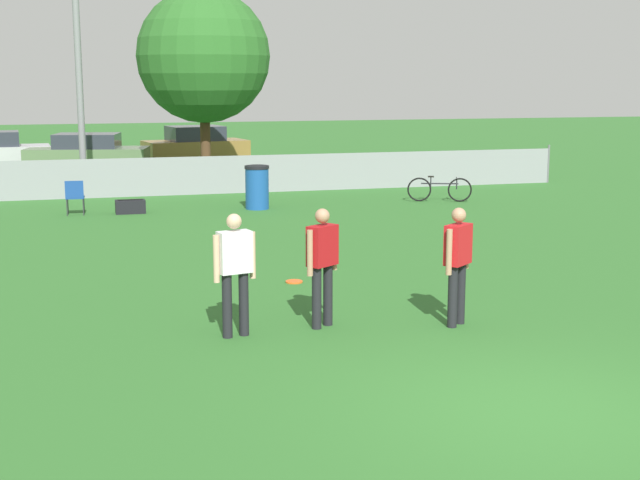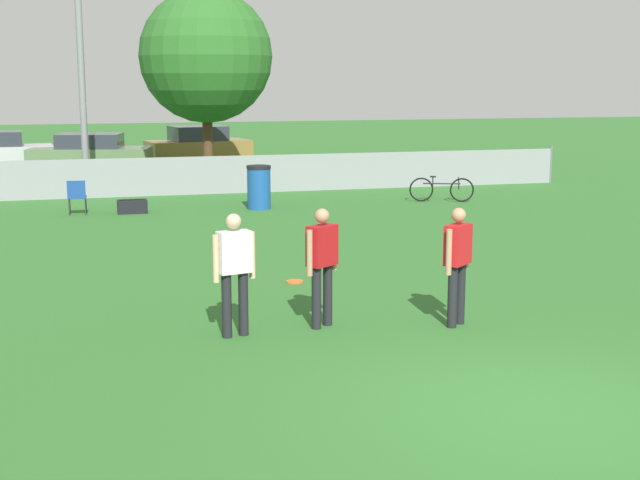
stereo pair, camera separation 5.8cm
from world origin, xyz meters
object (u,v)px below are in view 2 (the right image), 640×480
Objects in this scene: player_defender_red at (457,258)px; bicycle_sideline at (442,189)px; folding_chair_sideline at (77,195)px; player_thrower_red at (322,259)px; trash_bin at (259,187)px; frisbee_disc at (295,282)px; gear_bag_sideline at (132,207)px; tree_near_pole at (206,56)px; player_receiver_white at (234,266)px; parked_car_olive at (90,153)px; light_pole at (79,15)px; parked_car_tan at (198,146)px.

player_defender_red reaches higher than bicycle_sideline.
player_thrower_red is at bearing 109.36° from folding_chair_sideline.
trash_bin is (1.32, 11.10, -0.38)m from player_thrower_red.
folding_chair_sideline is 4.54m from trash_bin.
gear_bag_sideline reaches higher than frisbee_disc.
frisbee_disc is at bearing 50.06° from player_thrower_red.
player_thrower_red reaches higher than frisbee_disc.
tree_near_pole is at bearing 53.87° from player_defender_red.
bicycle_sideline is at bearing 0.27° from trash_bin.
player_receiver_white and player_thrower_red have the same top height.
parked_car_olive is (-4.53, 21.88, -0.27)m from player_defender_red.
parked_car_olive is (-9.14, 10.36, 0.34)m from bicycle_sideline.
bicycle_sideline is (4.61, 11.53, -0.60)m from player_defender_red.
light_pole reaches higher than player_thrower_red.
trash_bin reaches higher than bicycle_sideline.
player_receiver_white is 0.98× the size of bicycle_sideline.
tree_near_pole is 17.55m from player_thrower_red.
folding_chair_sideline is (-5.00, 11.64, -0.45)m from player_defender_red.
player_thrower_red is 1.89× the size of folding_chair_sideline.
trash_bin is at bearing 63.65° from player_receiver_white.
trash_bin is 0.25× the size of parked_car_olive.
gear_bag_sideline is at bearing -160.48° from bicycle_sideline.
player_defender_red is at bearing -18.74° from player_receiver_white.
frisbee_disc is 0.06× the size of parked_car_olive.
trash_bin is 0.27× the size of parked_car_tan.
frisbee_disc is at bearing 115.52° from folding_chair_sideline.
player_receiver_white is 11.53m from trash_bin.
gear_bag_sideline is (-3.21, 0.09, -0.40)m from trash_bin.
player_defender_red is 12.68m from folding_chair_sideline.
player_receiver_white and player_defender_red have the same top height.
player_thrower_red is at bearing -103.79° from parked_car_tan.
trash_bin is (1.06, 8.40, 0.55)m from frisbee_disc.
parked_car_tan is at bearing 89.69° from trash_bin.
parked_car_olive is at bearing -89.25° from folding_chair_sideline.
trash_bin is (-0.47, 11.51, -0.38)m from player_defender_red.
light_pole reaches higher than trash_bin.
trash_bin is at bearing -1.61° from gear_bag_sideline.
player_defender_red is 24.09m from parked_car_tan.
bicycle_sideline is (9.61, -0.11, -0.16)m from folding_chair_sideline.
player_receiver_white reaches higher than parked_car_olive.
player_thrower_red is 21.65m from parked_car_olive.
parked_car_tan is (4.13, 2.21, 0.02)m from parked_car_olive.
tree_near_pole is 17.78m from player_receiver_white.
parked_car_tan is (-5.01, 12.56, 0.36)m from bicycle_sideline.
gear_bag_sideline is (-3.68, 11.60, -0.78)m from player_defender_red.
player_thrower_red is (-1.79, 0.41, 0.00)m from player_defender_red.
trash_bin is 3.24m from gear_bag_sideline.
player_receiver_white reaches higher than gear_bag_sideline.
tree_near_pole is at bearing 69.50° from player_receiver_white.
bicycle_sideline is at bearing 53.92° from frisbee_disc.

